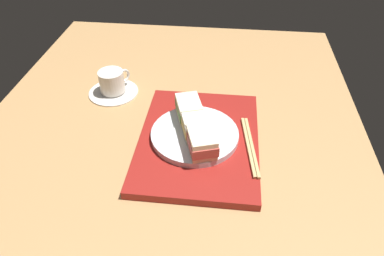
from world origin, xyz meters
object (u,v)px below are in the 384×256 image
at_px(sandwich_middle, 195,125).
at_px(coffee_cup, 113,84).
at_px(sandwich_near, 202,142).
at_px(chopsticks_pair, 250,145).
at_px(sandwich_plate, 195,135).
at_px(sandwich_far, 189,109).

height_order(sandwich_middle, coffee_cup, sandwich_middle).
height_order(sandwich_near, chopsticks_pair, sandwich_near).
height_order(sandwich_plate, sandwich_middle, sandwich_middle).
bearing_deg(sandwich_far, chopsticks_pair, -117.27).
height_order(sandwich_near, coffee_cup, sandwich_near).
bearing_deg(chopsticks_pair, sandwich_plate, 81.66).
distance_m(sandwich_far, coffee_cup, 0.28).
relative_size(sandwich_plate, sandwich_middle, 2.25).
height_order(sandwich_plate, coffee_cup, coffee_cup).
bearing_deg(sandwich_plate, sandwich_middle, 53.13).
distance_m(sandwich_plate, sandwich_near, 0.07).
xyz_separation_m(sandwich_plate, coffee_cup, (0.19, 0.26, 0.00)).
bearing_deg(sandwich_middle, sandwich_far, 19.68).
relative_size(sandwich_near, coffee_cup, 0.69).
bearing_deg(chopsticks_pair, sandwich_near, 110.03).
xyz_separation_m(sandwich_middle, chopsticks_pair, (-0.02, -0.13, -0.03)).
xyz_separation_m(sandwich_plate, chopsticks_pair, (-0.02, -0.13, -0.00)).
height_order(sandwich_middle, sandwich_far, sandwich_far).
bearing_deg(coffee_cup, sandwich_middle, -126.75).
bearing_deg(sandwich_middle, chopsticks_pair, -98.34).
relative_size(sandwich_near, chopsticks_pair, 0.49).
relative_size(sandwich_plate, sandwich_near, 2.14).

